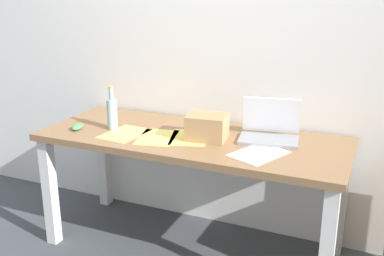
# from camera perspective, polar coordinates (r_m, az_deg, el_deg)

# --- Properties ---
(ground_plane) EXTENTS (8.00, 8.00, 0.00)m
(ground_plane) POSITION_cam_1_polar(r_m,az_deg,el_deg) (3.01, -0.00, -14.74)
(ground_plane) COLOR #42474C
(back_wall) EXTENTS (5.20, 0.08, 2.60)m
(back_wall) POSITION_cam_1_polar(r_m,az_deg,el_deg) (2.95, 3.32, 11.56)
(back_wall) COLOR white
(back_wall) RESTS_ON ground
(desk) EXTENTS (1.83, 0.72, 0.75)m
(desk) POSITION_cam_1_polar(r_m,az_deg,el_deg) (2.71, -0.00, -3.00)
(desk) COLOR olive
(desk) RESTS_ON ground
(laptop_right) EXTENTS (0.37, 0.29, 0.24)m
(laptop_right) POSITION_cam_1_polar(r_m,az_deg,el_deg) (2.65, 9.76, -0.32)
(laptop_right) COLOR gray
(laptop_right) RESTS_ON desk
(beer_bottle) EXTENTS (0.06, 0.06, 0.27)m
(beer_bottle) POSITION_cam_1_polar(r_m,az_deg,el_deg) (2.83, -10.05, 1.91)
(beer_bottle) COLOR #99B7C1
(beer_bottle) RESTS_ON desk
(computer_mouse) EXTENTS (0.08, 0.11, 0.03)m
(computer_mouse) POSITION_cam_1_polar(r_m,az_deg,el_deg) (2.89, -14.30, 0.13)
(computer_mouse) COLOR #4C9E56
(computer_mouse) RESTS_ON desk
(cardboard_box) EXTENTS (0.24, 0.21, 0.15)m
(cardboard_box) POSITION_cam_1_polar(r_m,az_deg,el_deg) (2.60, 1.92, 0.10)
(cardboard_box) COLOR tan
(cardboard_box) RESTS_ON desk
(paper_sheet_front_right) EXTENTS (0.31, 0.35, 0.00)m
(paper_sheet_front_right) POSITION_cam_1_polar(r_m,az_deg,el_deg) (2.43, 8.39, -3.22)
(paper_sheet_front_right) COLOR white
(paper_sheet_front_right) RESTS_ON desk
(paper_sheet_center) EXTENTS (0.29, 0.35, 0.00)m
(paper_sheet_center) POSITION_cam_1_polar(r_m,az_deg,el_deg) (2.65, -0.40, -1.19)
(paper_sheet_center) COLOR #F4E06B
(paper_sheet_center) RESTS_ON desk
(paper_sheet_front_left) EXTENTS (0.24, 0.32, 0.00)m
(paper_sheet_front_left) POSITION_cam_1_polar(r_m,az_deg,el_deg) (2.75, -8.49, -0.71)
(paper_sheet_front_left) COLOR #F4E06B
(paper_sheet_front_left) RESTS_ON desk
(paper_yellow_folder) EXTENTS (0.27, 0.34, 0.00)m
(paper_yellow_folder) POSITION_cam_1_polar(r_m,az_deg,el_deg) (2.66, -4.41, -1.16)
(paper_yellow_folder) COLOR #F4E06B
(paper_yellow_folder) RESTS_ON desk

